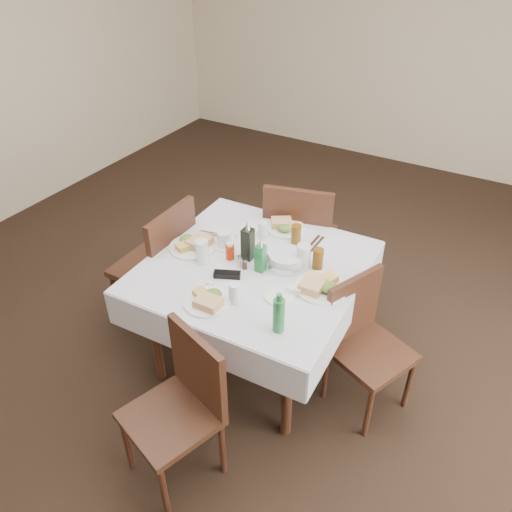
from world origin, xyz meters
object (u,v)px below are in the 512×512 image
(water_w, at_px, (202,251))
(coffee_mug, at_px, (225,240))
(chair_north, at_px, (299,236))
(chair_east, at_px, (362,336))
(chair_south, at_px, (183,400))
(water_s, at_px, (235,293))
(water_n, at_px, (263,230))
(chair_west, at_px, (162,261))
(oil_cruet_green, at_px, (260,257))
(ketchup_bottle, at_px, (230,251))
(green_bottle, at_px, (279,315))
(dining_table, at_px, (254,276))
(water_e, at_px, (303,256))
(bread_basket, at_px, (286,260))
(oil_cruet_dark, at_px, (248,243))

(water_w, relative_size, coffee_mug, 0.99)
(chair_north, bearing_deg, chair_east, -41.84)
(chair_south, distance_m, water_s, 0.60)
(chair_north, distance_m, water_n, 0.48)
(chair_west, xyz_separation_m, water_n, (0.60, 0.31, 0.27))
(chair_south, relative_size, water_w, 6.01)
(oil_cruet_green, distance_m, ketchup_bottle, 0.22)
(chair_east, xyz_separation_m, water_n, (-0.80, 0.24, 0.33))
(water_s, relative_size, green_bottle, 0.51)
(chair_south, xyz_separation_m, chair_east, (0.61, 0.89, -0.01))
(water_w, height_order, coffee_mug, water_w)
(green_bottle, bearing_deg, dining_table, 132.76)
(chair_west, xyz_separation_m, oil_cruet_green, (0.77, -0.01, 0.30))
(water_e, distance_m, ketchup_bottle, 0.44)
(chair_east, height_order, green_bottle, green_bottle)
(chair_east, height_order, water_e, water_e)
(dining_table, relative_size, bread_basket, 5.38)
(chair_north, relative_size, chair_west, 1.03)
(water_w, bearing_deg, water_n, 65.89)
(bread_basket, xyz_separation_m, oil_cruet_green, (-0.10, -0.13, 0.06))
(chair_north, bearing_deg, bread_basket, -71.95)
(chair_north, xyz_separation_m, chair_south, (0.12, -1.54, -0.07))
(coffee_mug, bearing_deg, water_n, 53.12)
(chair_south, xyz_separation_m, water_s, (-0.01, 0.51, 0.32))
(chair_north, bearing_deg, green_bottle, -69.46)
(chair_west, bearing_deg, bread_basket, 7.86)
(dining_table, xyz_separation_m, ketchup_bottle, (-0.16, -0.01, 0.14))
(water_w, bearing_deg, ketchup_bottle, 40.86)
(bread_basket, xyz_separation_m, green_bottle, (0.22, -0.51, 0.06))
(water_s, bearing_deg, bread_basket, 78.89)
(water_n, bearing_deg, chair_south, -80.60)
(chair_south, relative_size, bread_basket, 3.67)
(chair_east, relative_size, water_s, 7.23)
(bread_basket, bearing_deg, coffee_mug, -177.41)
(bread_basket, distance_m, green_bottle, 0.56)
(chair_west, height_order, oil_cruet_dark, oil_cruet_dark)
(chair_east, bearing_deg, coffee_mug, 177.76)
(oil_cruet_dark, bearing_deg, chair_north, 86.81)
(dining_table, height_order, green_bottle, green_bottle)
(bread_basket, relative_size, coffee_mug, 1.61)
(water_e, relative_size, bread_basket, 0.62)
(chair_south, relative_size, ketchup_bottle, 7.68)
(water_w, bearing_deg, bread_basket, 26.26)
(chair_east, xyz_separation_m, oil_cruet_dark, (-0.76, 0.00, 0.39))
(dining_table, relative_size, chair_south, 1.46)
(bread_basket, distance_m, ketchup_bottle, 0.34)
(chair_south, relative_size, water_s, 7.43)
(oil_cruet_dark, bearing_deg, ketchup_bottle, -148.85)
(chair_south, height_order, water_e, water_e)
(dining_table, bearing_deg, green_bottle, -47.24)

